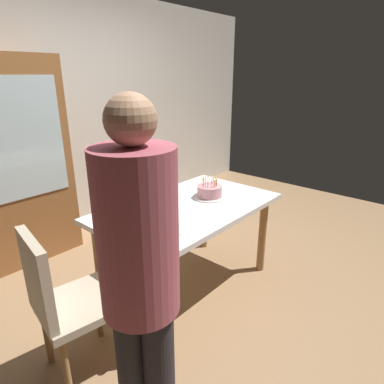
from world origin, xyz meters
name	(u,v)px	position (x,y,z in m)	size (l,w,h in m)	color
ground	(188,285)	(0.00, 0.00, 0.00)	(6.40, 6.40, 0.00)	#93704C
back_wall	(60,116)	(0.00, 1.85, 1.30)	(6.40, 0.10, 2.60)	beige
dining_table	(188,217)	(0.00, 0.00, 0.65)	(1.47, 0.88, 0.75)	white
birthday_cake	(210,192)	(0.25, -0.02, 0.80)	(0.28, 0.28, 0.17)	silver
plate_near_celebrant	(170,229)	(-0.40, -0.20, 0.75)	(0.22, 0.22, 0.01)	silver
plate_far_side	(164,201)	(-0.07, 0.20, 0.75)	(0.22, 0.22, 0.01)	silver
fork_near_celebrant	(154,238)	(-0.56, -0.21, 0.75)	(0.18, 0.02, 0.01)	silver
fork_far_side	(150,208)	(-0.23, 0.18, 0.75)	(0.18, 0.02, 0.01)	silver
fork_near_guest	(228,201)	(0.28, -0.19, 0.75)	(0.18, 0.02, 0.01)	silver
chair_spindle_back	(148,207)	(0.24, 0.76, 0.46)	(0.46, 0.46, 0.95)	tan
chair_upholstered	(62,299)	(-1.12, -0.05, 0.53)	(0.51, 0.51, 0.95)	tan
person_celebrant	(140,277)	(-1.09, -0.71, 0.96)	(0.32, 0.32, 1.68)	#262328
china_cabinet	(4,165)	(-0.75, 1.56, 0.95)	(1.10, 0.45, 1.90)	brown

